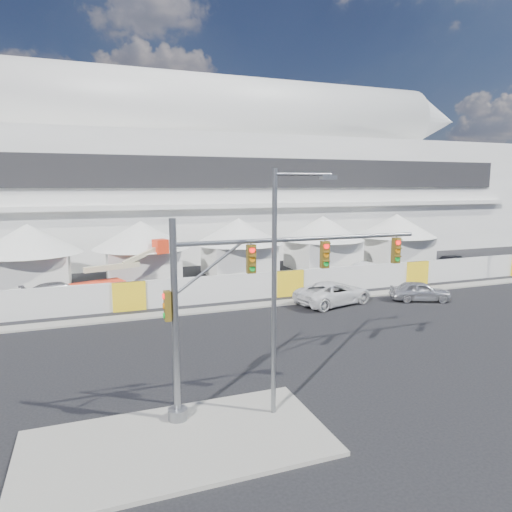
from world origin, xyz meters
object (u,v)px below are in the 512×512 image
object	(u,v)px
streetlight_median	(280,277)
boom_lift	(106,284)
lot_car_c	(60,292)
pickup_curb	(334,293)
lot_car_b	(454,262)
traffic_mast	(235,304)
lot_car_a	(369,269)
sedan_silver	(420,291)

from	to	relation	value
streetlight_median	boom_lift	size ratio (longest dim) A/B	1.06
lot_car_c	streetlight_median	bearing A→B (deg)	-174.78
pickup_curb	streetlight_median	size ratio (longest dim) A/B	0.67
pickup_curb	lot_car_b	bearing A→B (deg)	-80.96
traffic_mast	streetlight_median	world-z (taller)	streetlight_median
lot_car_a	lot_car_c	size ratio (longest dim) A/B	0.77
boom_lift	sedan_silver	bearing A→B (deg)	-41.29
lot_car_a	boom_lift	bearing A→B (deg)	87.61
pickup_curb	lot_car_b	distance (m)	19.74
pickup_curb	traffic_mast	bearing A→B (deg)	124.17
sedan_silver	streetlight_median	world-z (taller)	streetlight_median
lot_car_a	lot_car_b	bearing A→B (deg)	-95.97
lot_car_b	traffic_mast	size ratio (longest dim) A/B	0.47
lot_car_b	lot_car_c	size ratio (longest dim) A/B	0.93
sedan_silver	boom_lift	size ratio (longest dim) A/B	0.52
pickup_curb	sedan_silver	bearing A→B (deg)	-115.74
pickup_curb	streetlight_median	distance (m)	17.30
lot_car_c	lot_car_a	bearing A→B (deg)	-105.51
lot_car_a	lot_car_b	size ratio (longest dim) A/B	0.83
sedan_silver	streetlight_median	bearing A→B (deg)	148.62
lot_car_b	traffic_mast	bearing A→B (deg)	113.57
sedan_silver	lot_car_c	bearing A→B (deg)	93.29
lot_car_b	lot_car_c	world-z (taller)	lot_car_b
lot_car_a	lot_car_c	world-z (taller)	lot_car_c
sedan_silver	lot_car_c	xyz separation A→B (m)	(-24.95, 8.74, 0.02)
pickup_curb	lot_car_a	size ratio (longest dim) A/B	1.49
pickup_curb	boom_lift	size ratio (longest dim) A/B	0.71
streetlight_median	pickup_curb	bearing A→B (deg)	53.20
sedan_silver	traffic_mast	bearing A→B (deg)	144.70
lot_car_a	boom_lift	size ratio (longest dim) A/B	0.48
lot_car_c	streetlight_median	distance (m)	22.84
boom_lift	lot_car_a	bearing A→B (deg)	-17.78
sedan_silver	lot_car_c	world-z (taller)	lot_car_c
pickup_curb	lot_car_c	xyz separation A→B (m)	(-18.46, 7.35, -0.07)
boom_lift	lot_car_c	bearing A→B (deg)	164.84
lot_car_b	traffic_mast	world-z (taller)	traffic_mast
traffic_mast	streetlight_median	size ratio (longest dim) A/B	1.14
lot_car_b	boom_lift	world-z (taller)	boom_lift
pickup_curb	lot_car_b	size ratio (longest dim) A/B	1.23
boom_lift	traffic_mast	bearing A→B (deg)	-98.40
lot_car_b	streetlight_median	size ratio (longest dim) A/B	0.54
sedan_silver	traffic_mast	distance (m)	21.51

